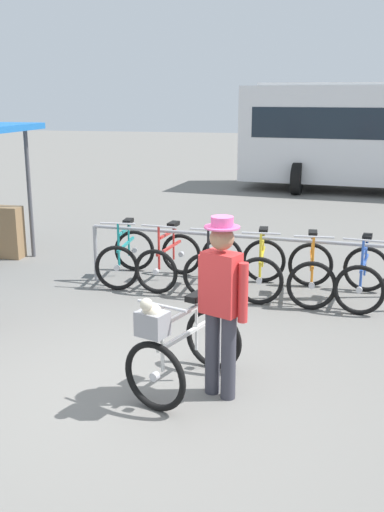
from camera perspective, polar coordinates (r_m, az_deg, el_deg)
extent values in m
plane|color=slate|center=(5.97, -4.71, -12.54)|extent=(80.00, 80.00, 0.00)
cylinder|color=#99999E|center=(9.25, -9.11, 0.24)|extent=(0.06, 0.06, 0.85)
cylinder|color=#99999E|center=(8.40, 4.83, 1.86)|extent=(4.54, 0.47, 0.05)
torus|color=black|center=(9.73, -5.48, 0.53)|extent=(0.66, 0.13, 0.66)
cylinder|color=#B7B7BC|center=(9.73, -5.48, 0.53)|extent=(0.08, 0.07, 0.08)
torus|color=black|center=(8.78, -7.13, -1.12)|extent=(0.66, 0.13, 0.66)
cylinder|color=#B7B7BC|center=(8.78, -7.13, -1.12)|extent=(0.08, 0.07, 0.08)
cube|color=teal|center=(9.20, -6.30, 1.10)|extent=(0.09, 0.92, 0.04)
cube|color=teal|center=(9.10, -6.42, 2.40)|extent=(0.07, 0.61, 0.04)
cylinder|color=teal|center=(9.36, -6.01, 1.66)|extent=(0.03, 0.03, 0.55)
cube|color=black|center=(9.30, -6.06, 3.31)|extent=(0.13, 0.25, 0.06)
cylinder|color=teal|center=(8.81, -6.97, 1.06)|extent=(0.03, 0.03, 0.63)
cylinder|color=#B7B7BC|center=(8.74, -7.04, 3.07)|extent=(0.52, 0.06, 0.03)
torus|color=black|center=(9.46, -1.02, 0.18)|extent=(0.67, 0.18, 0.66)
cylinder|color=#B7B7BC|center=(9.46, -1.02, 0.18)|extent=(0.09, 0.07, 0.08)
torus|color=black|center=(8.55, -3.44, -1.48)|extent=(0.67, 0.18, 0.66)
cylinder|color=#B7B7BC|center=(8.55, -3.44, -1.48)|extent=(0.09, 0.07, 0.08)
cube|color=red|center=(8.95, -2.18, 0.78)|extent=(0.16, 0.91, 0.04)
cube|color=red|center=(8.85, -2.32, 2.12)|extent=(0.12, 0.61, 0.04)
cylinder|color=red|center=(9.10, -1.76, 1.35)|extent=(0.03, 0.03, 0.55)
cube|color=black|center=(9.04, -1.77, 3.05)|extent=(0.15, 0.25, 0.06)
cylinder|color=red|center=(8.58, -3.16, 0.76)|extent=(0.03, 0.03, 0.63)
cylinder|color=#B7B7BC|center=(8.50, -3.19, 2.82)|extent=(0.52, 0.10, 0.03)
torus|color=black|center=(9.28, 2.86, -0.14)|extent=(0.66, 0.11, 0.66)
cylinder|color=#B7B7BC|center=(9.28, 2.86, -0.14)|extent=(0.08, 0.07, 0.08)
torus|color=black|center=(8.33, 1.32, -1.91)|extent=(0.66, 0.11, 0.66)
cylinder|color=#B7B7BC|center=(8.33, 1.32, -1.91)|extent=(0.08, 0.07, 0.08)
cube|color=black|center=(8.74, 2.14, 0.44)|extent=(0.09, 0.92, 0.04)
cube|color=black|center=(8.64, 2.08, 1.80)|extent=(0.07, 0.61, 0.04)
cylinder|color=black|center=(8.90, 2.42, 1.04)|extent=(0.03, 0.03, 0.55)
cube|color=black|center=(8.84, 2.44, 2.77)|extent=(0.13, 0.25, 0.06)
cylinder|color=black|center=(8.35, 1.54, 0.39)|extent=(0.03, 0.03, 0.63)
cylinder|color=#B7B7BC|center=(8.28, 1.55, 2.50)|extent=(0.52, 0.06, 0.03)
torus|color=black|center=(9.14, 6.81, -0.47)|extent=(0.66, 0.11, 0.66)
cylinder|color=#B7B7BC|center=(9.14, 6.81, -0.47)|extent=(0.08, 0.07, 0.08)
torus|color=black|center=(8.16, 6.37, -2.35)|extent=(0.66, 0.11, 0.66)
cylinder|color=#B7B7BC|center=(8.16, 6.37, -2.35)|extent=(0.08, 0.07, 0.08)
cube|color=yellow|center=(8.59, 6.65, 0.08)|extent=(0.07, 0.92, 0.04)
cube|color=yellow|center=(8.49, 6.67, 1.47)|extent=(0.06, 0.61, 0.04)
cylinder|color=yellow|center=(8.76, 6.74, 0.71)|extent=(0.03, 0.03, 0.55)
cube|color=black|center=(8.69, 6.79, 2.46)|extent=(0.13, 0.24, 0.06)
cylinder|color=yellow|center=(8.19, 6.49, 0.00)|extent=(0.03, 0.03, 0.63)
cylinder|color=#B7B7BC|center=(8.12, 6.56, 2.15)|extent=(0.52, 0.05, 0.03)
torus|color=black|center=(9.05, 11.16, -0.81)|extent=(0.66, 0.10, 0.66)
cylinder|color=#B7B7BC|center=(9.05, 11.16, -0.81)|extent=(0.08, 0.07, 0.08)
torus|color=black|center=(8.07, 11.26, -2.77)|extent=(0.66, 0.10, 0.66)
cylinder|color=#B7B7BC|center=(8.07, 11.26, -2.77)|extent=(0.08, 0.07, 0.08)
cube|color=orange|center=(8.50, 11.29, -0.28)|extent=(0.07, 0.92, 0.04)
cube|color=orange|center=(8.39, 11.37, 1.11)|extent=(0.06, 0.61, 0.04)
cylinder|color=orange|center=(8.66, 11.28, 0.35)|extent=(0.03, 0.03, 0.55)
cube|color=black|center=(8.60, 11.38, 2.13)|extent=(0.13, 0.24, 0.06)
cylinder|color=orange|center=(8.10, 11.36, -0.38)|extent=(0.03, 0.03, 0.63)
cylinder|color=#B7B7BC|center=(8.02, 11.48, 1.79)|extent=(0.52, 0.05, 0.03)
torus|color=black|center=(9.01, 16.19, -1.21)|extent=(0.67, 0.19, 0.66)
cylinder|color=#B7B7BC|center=(9.01, 16.19, -1.21)|extent=(0.09, 0.08, 0.08)
torus|color=black|center=(8.03, 15.55, -3.12)|extent=(0.67, 0.19, 0.66)
cylinder|color=#B7B7BC|center=(8.03, 15.55, -3.12)|extent=(0.09, 0.08, 0.08)
cube|color=#2D56B7|center=(8.46, 16.00, -0.65)|extent=(0.17, 0.91, 0.04)
cube|color=#2D56B7|center=(8.35, 16.08, 0.75)|extent=(0.13, 0.61, 0.04)
cylinder|color=#2D56B7|center=(8.62, 16.13, -0.02)|extent=(0.03, 0.03, 0.55)
cube|color=black|center=(8.56, 16.27, 1.76)|extent=(0.15, 0.26, 0.06)
cylinder|color=#2D56B7|center=(8.06, 15.79, -0.74)|extent=(0.03, 0.03, 0.63)
cylinder|color=#B7B7BC|center=(7.98, 15.95, 1.44)|extent=(0.52, 0.11, 0.03)
torus|color=black|center=(6.25, 2.03, -7.83)|extent=(0.64, 0.29, 0.66)
cylinder|color=#B7B7BC|center=(6.25, 2.03, -7.83)|extent=(0.10, 0.08, 0.08)
torus|color=black|center=(5.48, -3.55, -11.31)|extent=(0.64, 0.29, 0.66)
cylinder|color=#B7B7BC|center=(5.48, -3.55, -11.31)|extent=(0.10, 0.08, 0.08)
cube|color=silver|center=(5.76, -0.57, -7.43)|extent=(0.36, 0.87, 0.04)
cube|color=silver|center=(5.64, -0.85, -5.48)|extent=(0.25, 0.59, 0.04)
cylinder|color=silver|center=(5.89, 0.42, -6.41)|extent=(0.03, 0.03, 0.55)
cube|color=black|center=(5.79, 0.42, -3.87)|extent=(0.20, 0.27, 0.06)
cylinder|color=silver|center=(5.43, -2.83, -7.86)|extent=(0.03, 0.03, 0.63)
cylinder|color=#B7B7BC|center=(5.32, -2.88, -4.73)|extent=(0.50, 0.21, 0.03)
cube|color=gray|center=(5.25, -3.77, -6.40)|extent=(0.31, 0.28, 0.22)
ellipsoid|color=beige|center=(5.22, -3.79, -5.38)|extent=(0.22, 0.21, 0.16)
sphere|color=beige|center=(5.12, -4.35, -4.60)|extent=(0.11, 0.11, 0.11)
cylinder|color=#383842|center=(5.74, 1.95, -9.12)|extent=(0.14, 0.14, 0.82)
cylinder|color=#383842|center=(5.65, 3.47, -9.56)|extent=(0.14, 0.14, 0.82)
cube|color=red|center=(5.44, 2.79, -2.61)|extent=(0.39, 0.32, 0.58)
cylinder|color=red|center=(5.59, 1.03, -2.64)|extent=(0.09, 0.09, 0.55)
cylinder|color=red|center=(5.36, 4.86, -3.49)|extent=(0.09, 0.09, 0.55)
sphere|color=#9E7051|center=(5.33, 2.85, 1.70)|extent=(0.22, 0.22, 0.22)
cylinder|color=#E05999|center=(5.31, 2.87, 2.75)|extent=(0.32, 0.32, 0.02)
cylinder|color=#E05999|center=(5.30, 2.87, 3.28)|extent=(0.20, 0.20, 0.09)
cylinder|color=black|center=(17.44, 9.91, 7.22)|extent=(0.35, 0.92, 0.90)
cylinder|color=black|center=(19.89, 11.07, 8.11)|extent=(0.35, 0.92, 0.90)
cylinder|color=#4C4C51|center=(10.73, -15.14, 5.64)|extent=(0.07, 0.07, 2.20)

